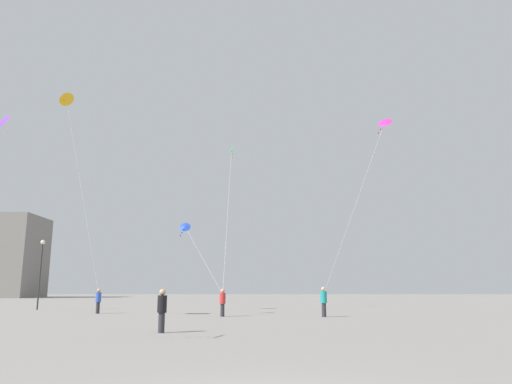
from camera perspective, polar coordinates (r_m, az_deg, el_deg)
person_in_teal at (r=29.75m, az=8.01°, el=-12.58°), size 0.38×0.38×1.76m
person_in_blue at (r=35.09m, az=-18.17°, el=-12.04°), size 0.36×0.36×1.65m
person_in_red at (r=29.92m, az=-3.98°, el=-12.78°), size 0.36×0.36×1.64m
person_in_black at (r=19.24m, az=-11.07°, el=-13.39°), size 0.36×0.36×1.63m
kite_magenta_diamond at (r=26.78m, az=14.81°, el=7.48°), size 3.24×5.58×9.38m
kite_cobalt_diamond at (r=32.20m, az=-8.37°, el=-4.21°), size 3.03×2.09×4.71m
kite_violet_delta at (r=32.57m, az=-27.78°, el=6.94°), size 5.24×6.89×10.49m
kite_emerald_diamond at (r=42.43m, az=-2.93°, el=4.64°), size 0.66×11.73×12.85m
kite_amber_diamond at (r=39.34m, az=-21.52°, el=10.00°), size 4.21×1.41×14.77m
lamppost_east at (r=43.19m, az=-24.09°, el=-7.71°), size 0.36×0.36×5.57m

